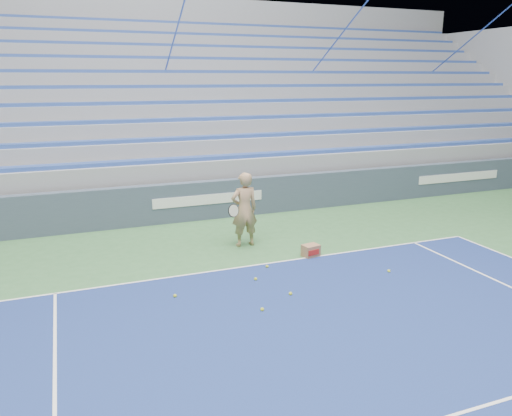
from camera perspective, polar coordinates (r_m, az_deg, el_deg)
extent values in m
cube|color=white|center=(10.88, 0.30, -6.49)|extent=(10.97, 0.05, 0.00)
cube|color=#394658|center=(14.35, -5.57, 0.93)|extent=(30.00, 0.30, 1.10)
cube|color=white|center=(14.19, -5.40, 0.98)|extent=(3.20, 0.02, 0.28)
cube|color=white|center=(18.69, 22.21, 3.28)|extent=(3.40, 0.02, 0.28)
cube|color=gray|center=(18.68, -9.40, 4.01)|extent=(30.00, 8.50, 1.10)
cube|color=gray|center=(18.55, -9.50, 6.44)|extent=(30.00, 8.50, 0.50)
cube|color=#2B499D|center=(14.77, -6.40, 5.68)|extent=(29.60, 0.42, 0.11)
cube|color=gray|center=(18.90, -9.83, 8.11)|extent=(30.00, 7.65, 0.50)
cube|color=#2B499D|center=(15.52, -7.27, 7.95)|extent=(29.60, 0.42, 0.11)
cube|color=gray|center=(19.27, -10.16, 9.71)|extent=(30.00, 6.80, 0.50)
cube|color=#2B499D|center=(16.29, -8.07, 10.00)|extent=(29.60, 0.42, 0.11)
cube|color=gray|center=(19.65, -10.48, 11.25)|extent=(30.00, 5.95, 0.50)
cube|color=#2B499D|center=(17.09, -8.81, 11.87)|extent=(29.60, 0.42, 0.11)
cube|color=gray|center=(20.04, -10.78, 12.73)|extent=(30.00, 5.10, 0.50)
cube|color=#2B499D|center=(17.91, -9.49, 13.56)|extent=(29.60, 0.42, 0.11)
cube|color=gray|center=(20.45, -11.08, 14.15)|extent=(30.00, 4.25, 0.50)
cube|color=#2B499D|center=(18.74, -10.12, 15.11)|extent=(29.60, 0.42, 0.11)
cube|color=gray|center=(20.87, -11.37, 15.52)|extent=(30.00, 3.40, 0.50)
cube|color=#2B499D|center=(19.58, -10.70, 16.52)|extent=(29.60, 0.42, 0.11)
cube|color=gray|center=(21.31, -11.65, 16.83)|extent=(30.00, 2.55, 0.50)
cube|color=#2B499D|center=(20.44, -11.24, 17.81)|extent=(29.60, 0.42, 0.11)
cube|color=gray|center=(21.75, -11.93, 18.09)|extent=(30.00, 1.70, 0.50)
cube|color=#2B499D|center=(21.31, -11.75, 19.00)|extent=(29.60, 0.42, 0.11)
cube|color=gray|center=(22.21, -12.19, 19.29)|extent=(30.00, 0.85, 0.50)
cube|color=#2B499D|center=(22.19, -12.22, 20.09)|extent=(29.60, 0.42, 0.11)
cube|color=gray|center=(26.09, 25.66, 11.31)|extent=(0.30, 8.80, 6.10)
cube|color=gray|center=(22.84, -12.20, 13.62)|extent=(31.00, 0.40, 7.30)
cylinder|color=blue|center=(18.38, -9.94, 16.52)|extent=(0.05, 8.53, 5.04)
cylinder|color=blue|center=(20.46, 7.47, 16.40)|extent=(0.05, 8.53, 5.04)
cylinder|color=blue|center=(23.90, 20.69, 15.35)|extent=(0.05, 8.53, 5.04)
imported|color=tan|center=(11.86, -1.35, -0.18)|extent=(0.67, 0.45, 1.80)
cylinder|color=black|center=(11.51, -2.56, -0.40)|extent=(0.12, 0.27, 0.08)
cylinder|color=beige|center=(11.20, -2.59, -0.30)|extent=(0.29, 0.16, 0.28)
torus|color=black|center=(11.20, -2.59, -0.30)|extent=(0.31, 0.18, 0.30)
cube|color=#8F6545|center=(11.43, 6.28, -4.86)|extent=(0.41, 0.34, 0.28)
cube|color=#B21E19|center=(11.31, 6.61, -5.08)|extent=(0.29, 0.06, 0.12)
sphere|color=#C1CE2A|center=(10.08, -0.05, -8.12)|extent=(0.07, 0.07, 0.07)
sphere|color=#C1CE2A|center=(9.46, 3.97, -9.74)|extent=(0.07, 0.07, 0.07)
sphere|color=#C1CE2A|center=(10.73, 1.27, -6.69)|extent=(0.07, 0.07, 0.07)
sphere|color=#C1CE2A|center=(10.84, 14.95, -6.98)|extent=(0.07, 0.07, 0.07)
sphere|color=#C1CE2A|center=(9.47, -9.24, -9.88)|extent=(0.07, 0.07, 0.07)
sphere|color=#C1CE2A|center=(8.85, 0.71, -11.52)|extent=(0.07, 0.07, 0.07)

